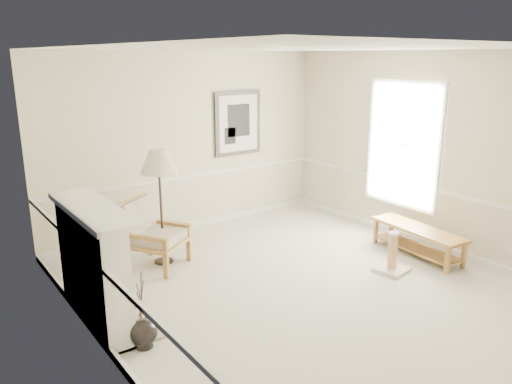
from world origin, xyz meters
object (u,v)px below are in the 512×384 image
at_px(bench, 417,237).
at_px(scratching_post, 392,259).
at_px(floor_vase, 144,333).
at_px(armchair, 150,230).
at_px(floor_lamp, 159,164).

xyz_separation_m(bench, scratching_post, (-0.76, -0.17, -0.10)).
relative_size(floor_vase, bench, 0.55).
height_order(armchair, bench, armchair).
bearing_deg(bench, scratching_post, -167.63).
bearing_deg(armchair, bench, -63.85).
distance_m(armchair, floor_lamp, 0.92).
xyz_separation_m(armchair, floor_lamp, (0.18, -0.01, 0.90)).
bearing_deg(floor_vase, scratching_post, -4.48).
bearing_deg(armchair, floor_vase, -150.01).
relative_size(armchair, scratching_post, 1.83).
bearing_deg(scratching_post, floor_lamp, 138.16).
relative_size(bench, scratching_post, 2.68).
bearing_deg(floor_lamp, floor_vase, -121.14).
distance_m(armchair, bench, 3.83).
bearing_deg(floor_lamp, scratching_post, -41.84).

